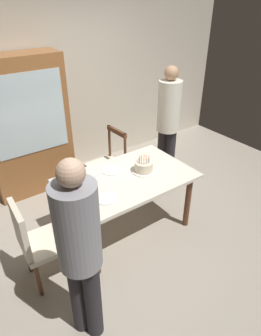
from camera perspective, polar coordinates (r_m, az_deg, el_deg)
name	(u,v)px	position (r m, az deg, el deg)	size (l,w,h in m)	color
ground	(127,228)	(3.77, -0.63, -11.47)	(6.40, 6.40, 0.00)	#9E9384
back_wall	(53,90)	(4.61, -14.56, 14.26)	(6.40, 0.10, 2.60)	beige
dining_table	(127,184)	(3.37, -0.69, -3.13)	(1.48, 0.93, 0.76)	silver
birthday_cake	(144,167)	(3.39, 2.57, 0.23)	(0.28, 0.28, 0.19)	silver
plate_near_celebrant	(106,198)	(2.98, -4.77, -5.85)	(0.22, 0.22, 0.01)	white
plate_far_side	(111,171)	(3.42, -3.73, -0.52)	(0.22, 0.22, 0.01)	white
fork_near_celebrant	(91,204)	(2.94, -7.63, -6.78)	(0.18, 0.02, 0.01)	silver
fork_far_side	(99,175)	(3.37, -6.12, -1.31)	(0.18, 0.02, 0.01)	silver
chair_spindle_back	(108,165)	(4.14, -4.39, 0.54)	(0.46, 0.46, 0.95)	beige
chair_upholstered	(36,240)	(3.00, -17.73, -13.03)	(0.46, 0.46, 0.95)	beige
person_celebrant	(80,248)	(2.22, -9.73, -14.86)	(0.32, 0.32, 1.69)	#262328
person_guest	(168,120)	(4.25, 7.25, 9.15)	(0.32, 0.32, 1.73)	#262328
china_cabinet	(27,128)	(4.29, -19.25, 7.35)	(1.10, 0.45, 1.90)	brown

